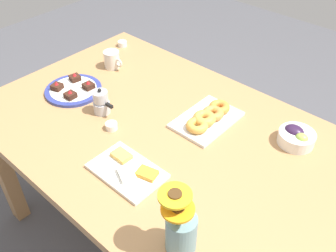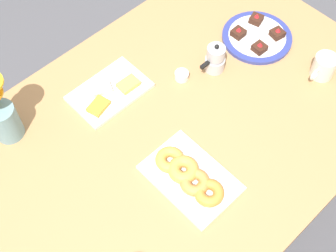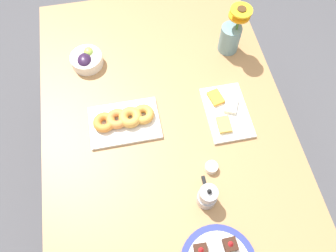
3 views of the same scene
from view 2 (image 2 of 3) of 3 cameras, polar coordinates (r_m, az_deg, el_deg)
ground_plane at (r=2.16m, az=-0.00°, el=-11.21°), size 6.00×6.00×0.00m
dining_table at (r=1.57m, az=-0.00°, el=-2.46°), size 1.60×1.00×0.74m
coffee_mug at (r=1.69m, az=18.44°, el=6.91°), size 0.11×0.08×0.09m
cheese_platter at (r=1.59m, az=-7.14°, el=4.15°), size 0.26×0.17×0.03m
croissant_platter at (r=1.40m, az=2.61°, el=-6.16°), size 0.19×0.28×0.05m
jam_cup_honey at (r=1.62m, az=1.68°, el=6.20°), size 0.05×0.05×0.03m
dessert_plate at (r=1.77m, az=10.80°, el=10.66°), size 0.26×0.26×0.05m
flower_vase at (r=1.52m, az=-19.48°, el=0.95°), size 0.10×0.11×0.24m
moka_pot at (r=1.63m, az=5.77°, el=8.13°), size 0.11×0.07×0.12m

